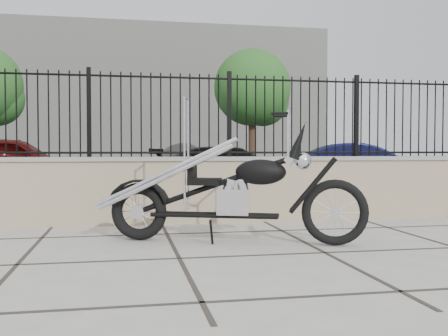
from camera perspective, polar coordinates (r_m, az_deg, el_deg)
ground_plane at (r=5.19m, az=-4.87°, el=-9.80°), size 90.00×90.00×0.00m
parking_lot at (r=17.59m, az=-9.13°, el=-1.48°), size 30.00×30.00×0.00m
retaining_wall at (r=7.59m, az=-6.85°, el=-2.40°), size 14.00×0.36×0.96m
iron_fence at (r=7.59m, az=-6.89°, el=5.76°), size 14.00×0.08×1.20m
background_building at (r=31.69m, az=-9.94°, el=7.29°), size 22.00×6.00×8.00m
chopper_motorcycle at (r=5.93m, az=0.55°, el=-0.10°), size 2.81×1.44×1.69m
car_red at (r=12.27m, az=-22.29°, el=0.15°), size 4.14×1.79×1.39m
car_black at (r=12.49m, az=1.02°, el=-0.25°), size 4.10×2.10×1.14m
car_blue at (r=14.25m, az=14.85°, el=0.14°), size 3.93×2.12×1.23m
bollard_a at (r=9.79m, az=-18.64°, el=-1.81°), size 0.10×0.10×0.86m
bollard_b at (r=10.05m, az=7.90°, el=-1.42°), size 0.12×0.12×0.93m
tree_right at (r=22.38m, az=3.09°, el=9.10°), size 3.24×3.24×5.47m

